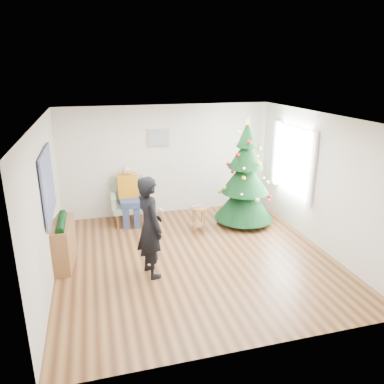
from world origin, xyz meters
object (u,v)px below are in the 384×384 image
object	(u,v)px
stool	(199,219)
console	(64,244)
standing_man	(150,227)
christmas_tree	(245,177)
armchair	(129,206)

from	to	relation	value
stool	console	size ratio (longest dim) A/B	0.57
stool	standing_man	xyz separation A→B (m)	(-1.27, -1.48, 0.58)
christmas_tree	console	xyz separation A→B (m)	(-3.85, -0.96, -0.68)
console	christmas_tree	bearing A→B (deg)	18.74
stool	armchair	world-z (taller)	armchair
stool	armchair	bearing A→B (deg)	145.87
stool	armchair	distance (m)	1.67
christmas_tree	standing_man	bearing A→B (deg)	-144.78
christmas_tree	armchair	size ratio (longest dim) A/B	2.34
standing_man	console	bearing A→B (deg)	47.55
armchair	console	world-z (taller)	armchair
christmas_tree	armchair	world-z (taller)	christmas_tree
christmas_tree	stool	world-z (taller)	christmas_tree
stool	console	distance (m)	2.82
christmas_tree	console	distance (m)	4.03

